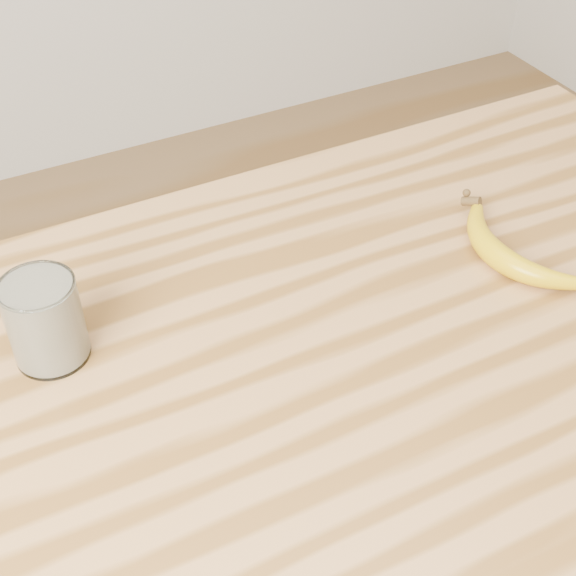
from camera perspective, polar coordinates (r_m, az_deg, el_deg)
name	(u,v)px	position (r m, az deg, el deg)	size (l,w,h in m)	color
table	(369,443)	(0.95, 5.79, -10.92)	(1.20, 0.80, 0.90)	#A97643
smoothie_glass	(45,320)	(0.86, -16.91, -2.21)	(0.08, 0.08, 0.10)	white
banana	(498,257)	(0.99, 14.68, 2.17)	(0.09, 0.25, 0.03)	#C89E0A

